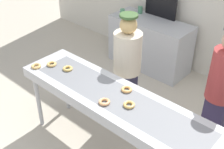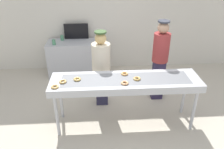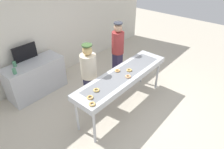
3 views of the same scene
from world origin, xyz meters
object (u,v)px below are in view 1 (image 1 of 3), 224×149
(glazed_donut_0, at_px, (129,105))
(glazed_donut_5, at_px, (127,89))
(prep_counter, at_px, (150,44))
(fryer_conveyor, at_px, (117,103))
(glazed_donut_1, at_px, (52,64))
(paper_cup_1, at_px, (122,12))
(glazed_donut_2, at_px, (104,102))
(menu_display, at_px, (161,6))
(worker_baker, at_px, (221,91))
(worker_assistant, at_px, (127,63))
(paper_cup_0, at_px, (140,10))
(glazed_donut_3, at_px, (68,68))
(glazed_donut_4, at_px, (36,66))

(glazed_donut_0, relative_size, glazed_donut_5, 1.00)
(glazed_donut_0, bearing_deg, prep_counter, 119.71)
(fryer_conveyor, distance_m, glazed_donut_5, 0.19)
(glazed_donut_1, bearing_deg, paper_cup_1, 103.43)
(glazed_donut_1, xyz_separation_m, glazed_donut_2, (1.01, -0.11, 0.00))
(glazed_donut_1, xyz_separation_m, prep_counter, (0.05, 2.10, -0.51))
(glazed_donut_1, relative_size, prep_counter, 0.08)
(fryer_conveyor, relative_size, glazed_donut_0, 20.82)
(glazed_donut_2, xyz_separation_m, menu_display, (-0.96, 2.46, 0.13))
(glazed_donut_2, xyz_separation_m, worker_baker, (0.83, 0.97, 0.02))
(worker_assistant, xyz_separation_m, paper_cup_0, (-0.95, 1.53, 0.05))
(glazed_donut_3, height_order, paper_cup_1, paper_cup_1)
(glazed_donut_1, relative_size, paper_cup_0, 0.98)
(worker_baker, xyz_separation_m, paper_cup_1, (-2.31, 1.08, -0.02))
(fryer_conveyor, xyz_separation_m, glazed_donut_5, (0.00, 0.17, 0.09))
(glazed_donut_5, relative_size, paper_cup_1, 0.98)
(fryer_conveyor, relative_size, paper_cup_1, 20.31)
(glazed_donut_3, bearing_deg, glazed_donut_2, -12.85)
(prep_counter, distance_m, paper_cup_0, 0.64)
(glazed_donut_2, xyz_separation_m, paper_cup_1, (-1.48, 2.05, -0.00))
(glazed_donut_1, xyz_separation_m, glazed_donut_4, (-0.10, -0.16, 0.00))
(glazed_donut_2, bearing_deg, menu_display, 111.36)
(worker_assistant, height_order, paper_cup_1, worker_assistant)
(worker_baker, relative_size, paper_cup_0, 13.63)
(paper_cup_1, bearing_deg, fryer_conveyor, -51.35)
(paper_cup_0, bearing_deg, glazed_donut_2, -60.77)
(fryer_conveyor, height_order, glazed_donut_1, glazed_donut_1)
(paper_cup_1, relative_size, menu_display, 0.21)
(glazed_donut_1, xyz_separation_m, worker_baker, (1.85, 0.85, 0.02))
(glazed_donut_2, distance_m, glazed_donut_5, 0.33)
(fryer_conveyor, xyz_separation_m, prep_counter, (-1.00, 2.05, -0.42))
(glazed_donut_1, distance_m, worker_baker, 2.03)
(worker_assistant, relative_size, menu_display, 2.59)
(menu_display, bearing_deg, worker_baker, -39.85)
(prep_counter, relative_size, menu_display, 2.39)
(glazed_donut_4, distance_m, prep_counter, 2.32)
(fryer_conveyor, xyz_separation_m, menu_display, (-1.00, 2.30, 0.22))
(fryer_conveyor, bearing_deg, glazed_donut_5, 89.52)
(fryer_conveyor, xyz_separation_m, glazed_donut_0, (0.19, -0.03, 0.09))
(glazed_donut_1, distance_m, prep_counter, 2.16)
(glazed_donut_0, height_order, menu_display, menu_display)
(glazed_donut_0, height_order, glazed_donut_3, same)
(glazed_donut_0, xyz_separation_m, menu_display, (-1.19, 2.33, 0.13))
(glazed_donut_2, bearing_deg, glazed_donut_5, 83.81)
(fryer_conveyor, relative_size, prep_counter, 1.76)
(glazed_donut_0, bearing_deg, fryer_conveyor, 172.32)
(worker_assistant, relative_size, paper_cup_1, 12.52)
(paper_cup_0, relative_size, menu_display, 0.21)
(worker_baker, bearing_deg, menu_display, -42.80)
(paper_cup_0, bearing_deg, worker_assistant, -58.11)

